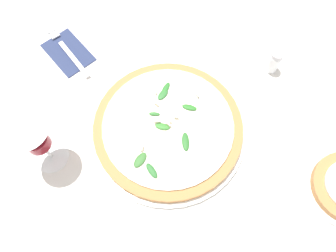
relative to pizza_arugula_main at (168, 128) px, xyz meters
The scene contains 6 objects.
ground_plane 0.04m from the pizza_arugula_main, 104.52° to the left, with size 6.00×6.00×0.00m, color silver.
pizza_arugula_main is the anchor object (origin of this frame).
wine_glass 0.29m from the pizza_arugula_main, 69.18° to the left, with size 0.09×0.09×0.16m.
napkin 0.35m from the pizza_arugula_main, 15.42° to the left, with size 0.14×0.10×0.01m.
fork 0.35m from the pizza_arugula_main, 15.16° to the left, with size 0.22×0.03×0.00m.
shaker_pepper 0.32m from the pizza_arugula_main, 90.56° to the right, with size 0.03×0.03×0.07m.
Camera 1 is at (-0.24, 0.14, 0.71)m, focal length 35.00 mm.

